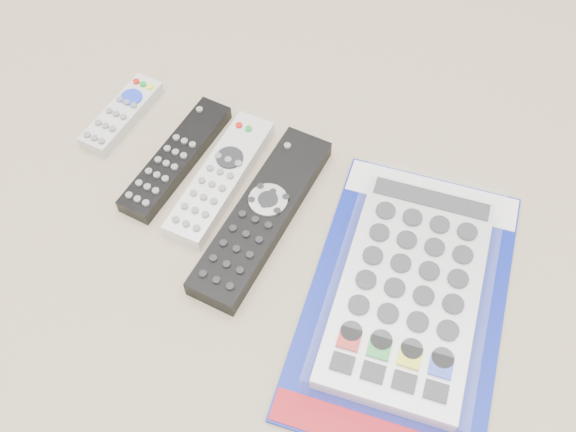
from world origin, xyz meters
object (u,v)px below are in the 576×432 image
at_px(remote_silver_dvd, 221,177).
at_px(remote_large_black, 263,215).
at_px(remote_small_grey, 122,114).
at_px(remote_slim_black, 176,158).
at_px(jumbo_remote_packaged, 409,289).

distance_m(remote_silver_dvd, remote_large_black, 0.08).
xyz_separation_m(remote_small_grey, remote_slim_black, (0.11, -0.03, 0.00)).
distance_m(remote_small_grey, remote_large_black, 0.26).
distance_m(remote_slim_black, jumbo_remote_packaged, 0.34).
relative_size(remote_slim_black, remote_large_black, 0.77).
height_order(remote_slim_black, remote_silver_dvd, same).
bearing_deg(jumbo_remote_packaged, remote_large_black, 165.73).
bearing_deg(remote_large_black, remote_silver_dvd, 159.88).
distance_m(remote_slim_black, remote_large_black, 0.14).
bearing_deg(remote_large_black, remote_small_grey, 166.42).
bearing_deg(jumbo_remote_packaged, remote_small_grey, 160.91).
relative_size(remote_silver_dvd, jumbo_remote_packaged, 0.54).
distance_m(remote_small_grey, remote_silver_dvd, 0.18).
height_order(remote_large_black, jumbo_remote_packaged, jumbo_remote_packaged).
xyz_separation_m(remote_small_grey, jumbo_remote_packaged, (0.44, -0.08, 0.01)).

